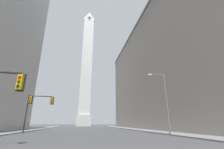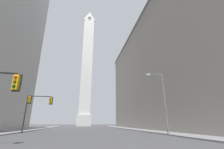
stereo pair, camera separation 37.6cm
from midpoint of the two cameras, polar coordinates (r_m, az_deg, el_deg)
The scene contains 6 objects.
sidewalk_left at distance 32.70m, azimuth -33.83°, elevation -17.59°, with size 5.00×93.25×0.15m, color slate.
sidewalk_right at distance 33.21m, azimuth 13.19°, elevation -19.98°, with size 5.00×93.25×0.15m, color slate.
building_right at distance 46.66m, azimuth 24.52°, elevation 0.28°, with size 25.48×59.02×29.61m.
obelisk at distance 86.29m, azimuth -9.73°, elevation 3.87°, with size 7.21×7.21×69.27m.
traffic_light_mid_left at distance 28.21m, azimuth -27.18°, elevation -9.99°, with size 4.17×0.51×5.88m.
street_lamp at distance 21.38m, azimuth 18.54°, elevation -7.77°, with size 2.45×0.36×8.08m.
Camera 1 is at (-0.86, -2.46, 1.45)m, focal length 24.00 mm.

